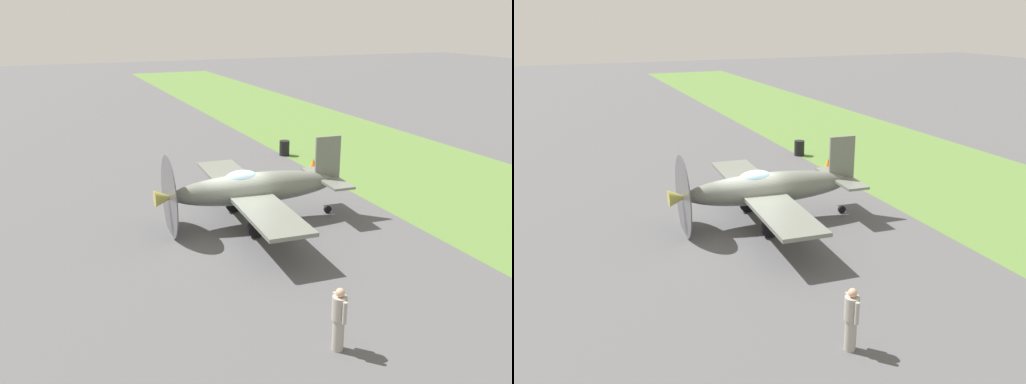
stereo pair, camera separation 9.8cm
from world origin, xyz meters
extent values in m
plane|color=#515154|center=(0.00, 0.00, 0.00)|extent=(160.00, 160.00, 0.00)
cube|color=#567A38|center=(0.00, -12.10, 0.00)|extent=(120.00, 11.00, 0.01)
ellipsoid|color=slate|center=(0.21, -0.89, 1.47)|extent=(1.65, 6.94, 1.25)
cube|color=slate|center=(0.23, -0.48, 1.32)|extent=(9.80, 2.28, 0.14)
cube|color=slate|center=(0.03, -4.02, 2.38)|extent=(0.16, 1.12, 1.92)
cube|color=slate|center=(0.03, -4.02, 1.57)|extent=(3.29, 1.10, 0.10)
cone|color=#B7B24C|center=(0.42, 2.80, 1.47)|extent=(0.69, 0.74, 0.65)
cylinder|color=#4C4C51|center=(0.41, 2.60, 1.47)|extent=(3.24, 0.23, 3.24)
ellipsoid|color=#8CB2C6|center=(0.25, -0.28, 1.91)|extent=(0.79, 1.46, 0.71)
cylinder|color=black|center=(-1.23, -0.30, 0.34)|extent=(0.26, 0.70, 0.69)
cylinder|color=black|center=(-1.23, -0.30, 0.83)|extent=(0.12, 0.12, 0.97)
cylinder|color=black|center=(1.70, -0.47, 0.34)|extent=(0.26, 0.70, 0.69)
cylinder|color=black|center=(1.70, -0.47, 0.83)|extent=(0.12, 0.12, 0.97)
cylinder|color=black|center=(0.02, -4.12, 0.16)|extent=(0.14, 0.33, 0.32)
cylinder|color=#9E998E|center=(-8.65, 0.58, 0.44)|extent=(0.30, 0.30, 0.88)
cylinder|color=#9E998E|center=(-8.65, 0.58, 1.19)|extent=(0.38, 0.38, 0.62)
sphere|color=tan|center=(-8.65, 0.58, 1.61)|extent=(0.23, 0.23, 0.23)
cylinder|color=#9E998E|center=(-8.39, 0.57, 1.19)|extent=(0.11, 0.11, 0.59)
cylinder|color=#9E998E|center=(-8.91, 0.59, 1.19)|extent=(0.11, 0.11, 0.59)
cylinder|color=black|center=(9.61, -6.66, 0.45)|extent=(0.60, 0.60, 0.90)
cone|color=orange|center=(6.81, -7.11, 0.22)|extent=(0.36, 0.36, 0.44)
camera|label=1|loc=(-18.55, 6.95, 8.06)|focal=37.56mm
camera|label=2|loc=(-18.59, 6.86, 8.06)|focal=37.56mm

